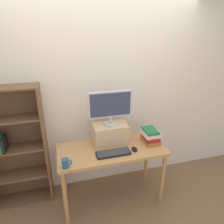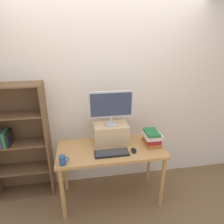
{
  "view_description": "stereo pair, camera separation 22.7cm",
  "coord_description": "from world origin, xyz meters",
  "px_view_note": "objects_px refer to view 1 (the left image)",
  "views": [
    {
      "loc": [
        -0.55,
        -2.04,
        2.12
      ],
      "look_at": [
        0.02,
        0.05,
        1.24
      ],
      "focal_mm": 32.0,
      "sensor_mm": 36.0,
      "label": 1
    },
    {
      "loc": [
        -0.33,
        -2.09,
        2.12
      ],
      "look_at": [
        0.02,
        0.05,
        1.24
      ],
      "focal_mm": 32.0,
      "sensor_mm": 36.0,
      "label": 2
    }
  ],
  "objects_px": {
    "riser_box": "(110,134)",
    "desk": "(112,155)",
    "coffee_mug": "(66,163)",
    "computer_mouse": "(134,149)",
    "book_stack": "(151,136)",
    "bookshelf_unit": "(12,147)",
    "computer_monitor": "(110,106)",
    "keyboard": "(113,153)"
  },
  "relations": [
    {
      "from": "desk",
      "to": "coffee_mug",
      "type": "xyz_separation_m",
      "value": [
        -0.56,
        -0.23,
        0.15
      ]
    },
    {
      "from": "computer_monitor",
      "to": "keyboard",
      "type": "relative_size",
      "value": 1.34
    },
    {
      "from": "coffee_mug",
      "to": "computer_mouse",
      "type": "bearing_deg",
      "value": 7.78
    },
    {
      "from": "desk",
      "to": "bookshelf_unit",
      "type": "xyz_separation_m",
      "value": [
        -1.18,
        0.31,
        0.12
      ]
    },
    {
      "from": "desk",
      "to": "keyboard",
      "type": "height_order",
      "value": "keyboard"
    },
    {
      "from": "computer_mouse",
      "to": "book_stack",
      "type": "bearing_deg",
      "value": 24.54
    },
    {
      "from": "riser_box",
      "to": "book_stack",
      "type": "relative_size",
      "value": 1.68
    },
    {
      "from": "bookshelf_unit",
      "to": "computer_monitor",
      "type": "bearing_deg",
      "value": -8.27
    },
    {
      "from": "bookshelf_unit",
      "to": "keyboard",
      "type": "relative_size",
      "value": 3.87
    },
    {
      "from": "riser_box",
      "to": "book_stack",
      "type": "distance_m",
      "value": 0.52
    },
    {
      "from": "keyboard",
      "to": "coffee_mug",
      "type": "height_order",
      "value": "coffee_mug"
    },
    {
      "from": "computer_monitor",
      "to": "book_stack",
      "type": "xyz_separation_m",
      "value": [
        0.5,
        -0.13,
        -0.42
      ]
    },
    {
      "from": "keyboard",
      "to": "book_stack",
      "type": "bearing_deg",
      "value": 13.57
    },
    {
      "from": "keyboard",
      "to": "computer_monitor",
      "type": "bearing_deg",
      "value": 82.53
    },
    {
      "from": "desk",
      "to": "computer_mouse",
      "type": "height_order",
      "value": "computer_mouse"
    },
    {
      "from": "book_stack",
      "to": "bookshelf_unit",
      "type": "bearing_deg",
      "value": 170.01
    },
    {
      "from": "coffee_mug",
      "to": "bookshelf_unit",
      "type": "bearing_deg",
      "value": 139.14
    },
    {
      "from": "book_stack",
      "to": "desk",
      "type": "bearing_deg",
      "value": -179.27
    },
    {
      "from": "desk",
      "to": "coffee_mug",
      "type": "distance_m",
      "value": 0.63
    },
    {
      "from": "desk",
      "to": "computer_monitor",
      "type": "height_order",
      "value": "computer_monitor"
    },
    {
      "from": "riser_box",
      "to": "keyboard",
      "type": "height_order",
      "value": "riser_box"
    },
    {
      "from": "book_stack",
      "to": "coffee_mug",
      "type": "height_order",
      "value": "book_stack"
    },
    {
      "from": "riser_box",
      "to": "coffee_mug",
      "type": "relative_size",
      "value": 4.02
    },
    {
      "from": "desk",
      "to": "book_stack",
      "type": "xyz_separation_m",
      "value": [
        0.53,
        0.01,
        0.19
      ]
    },
    {
      "from": "computer_mouse",
      "to": "coffee_mug",
      "type": "bearing_deg",
      "value": -172.22
    },
    {
      "from": "riser_box",
      "to": "desk",
      "type": "bearing_deg",
      "value": -98.91
    },
    {
      "from": "riser_box",
      "to": "computer_monitor",
      "type": "xyz_separation_m",
      "value": [
        -0.0,
        -0.0,
        0.38
      ]
    },
    {
      "from": "keyboard",
      "to": "coffee_mug",
      "type": "xyz_separation_m",
      "value": [
        -0.55,
        -0.11,
        0.04
      ]
    },
    {
      "from": "keyboard",
      "to": "coffee_mug",
      "type": "distance_m",
      "value": 0.56
    },
    {
      "from": "book_stack",
      "to": "riser_box",
      "type": "bearing_deg",
      "value": 165.81
    },
    {
      "from": "computer_mouse",
      "to": "coffee_mug",
      "type": "distance_m",
      "value": 0.83
    },
    {
      "from": "computer_mouse",
      "to": "coffee_mug",
      "type": "relative_size",
      "value": 0.97
    },
    {
      "from": "bookshelf_unit",
      "to": "desk",
      "type": "bearing_deg",
      "value": -14.57
    },
    {
      "from": "desk",
      "to": "bookshelf_unit",
      "type": "relative_size",
      "value": 0.84
    },
    {
      "from": "computer_monitor",
      "to": "keyboard",
      "type": "xyz_separation_m",
      "value": [
        -0.03,
        -0.26,
        -0.5
      ]
    },
    {
      "from": "bookshelf_unit",
      "to": "computer_mouse",
      "type": "xyz_separation_m",
      "value": [
        1.44,
        -0.42,
        -0.0
      ]
    },
    {
      "from": "computer_monitor",
      "to": "riser_box",
      "type": "bearing_deg",
      "value": 90.0
    },
    {
      "from": "computer_mouse",
      "to": "computer_monitor",
      "type": "bearing_deg",
      "value": 133.45
    },
    {
      "from": "riser_box",
      "to": "book_stack",
      "type": "height_order",
      "value": "riser_box"
    },
    {
      "from": "keyboard",
      "to": "computer_mouse",
      "type": "relative_size",
      "value": 3.89
    },
    {
      "from": "riser_box",
      "to": "computer_mouse",
      "type": "height_order",
      "value": "riser_box"
    },
    {
      "from": "keyboard",
      "to": "coffee_mug",
      "type": "bearing_deg",
      "value": -169.23
    }
  ]
}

